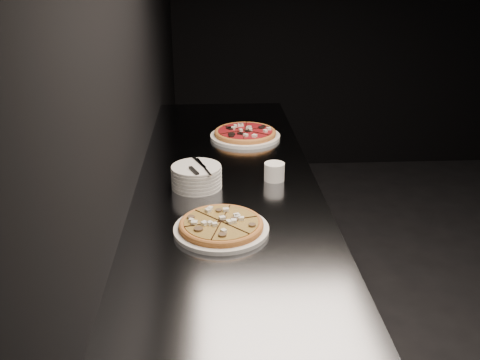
{
  "coord_description": "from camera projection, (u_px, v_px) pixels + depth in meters",
  "views": [
    {
      "loc": [
        -2.19,
        -2.02,
        1.79
      ],
      "look_at": [
        -2.08,
        -0.06,
        0.95
      ],
      "focal_mm": 40.0,
      "sensor_mm": 36.0,
      "label": 1
    }
  ],
  "objects": [
    {
      "name": "pizza_tomato",
      "position": [
        245.0,
        134.0,
        2.71
      ],
      "size": [
        0.41,
        0.41,
        0.04
      ],
      "rotation": [
        0.0,
        0.0,
        0.41
      ],
      "color": "white",
      "rests_on": "counter"
    },
    {
      "name": "plate_stack",
      "position": [
        197.0,
        177.0,
        2.14
      ],
      "size": [
        0.2,
        0.2,
        0.09
      ],
      "color": "white",
      "rests_on": "counter"
    },
    {
      "name": "cutlery",
      "position": [
        198.0,
        167.0,
        2.1
      ],
      "size": [
        0.07,
        0.21,
        0.01
      ],
      "rotation": [
        0.0,
        0.0,
        0.39
      ],
      "color": "#B9BBC0",
      "rests_on": "plate_stack"
    },
    {
      "name": "wall_back",
      "position": [
        474.0,
        3.0,
        4.41
      ],
      "size": [
        5.0,
        0.02,
        2.8
      ],
      "primitive_type": "cube",
      "color": "black",
      "rests_on": "floor"
    },
    {
      "name": "counter",
      "position": [
        228.0,
        276.0,
        2.38
      ],
      "size": [
        0.74,
        2.44,
        0.92
      ],
      "color": "slate",
      "rests_on": "floor"
    },
    {
      "name": "wall_left",
      "position": [
        127.0,
        66.0,
        1.99
      ],
      "size": [
        0.02,
        5.0,
        2.8
      ],
      "primitive_type": "cube",
      "color": "black",
      "rests_on": "floor"
    },
    {
      "name": "ramekin",
      "position": [
        274.0,
        171.0,
        2.2
      ],
      "size": [
        0.08,
        0.08,
        0.07
      ],
      "color": "white",
      "rests_on": "counter"
    },
    {
      "name": "pizza_mushroom",
      "position": [
        221.0,
        226.0,
        1.8
      ],
      "size": [
        0.35,
        0.35,
        0.04
      ],
      "rotation": [
        0.0,
        0.0,
        0.25
      ],
      "color": "white",
      "rests_on": "counter"
    }
  ]
}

